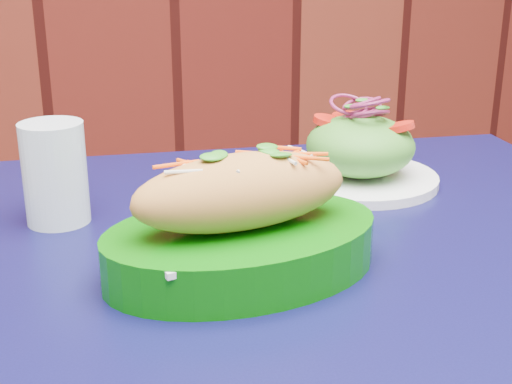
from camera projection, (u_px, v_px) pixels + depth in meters
name	position (u px, v px, depth m)	size (l,w,h in m)	color
cafe_table	(323.00, 330.00, 0.75)	(0.88, 0.88, 0.75)	black
banh_mi_basket	(242.00, 226.00, 0.66)	(0.29, 0.21, 0.12)	#086106
salad_plate	(360.00, 152.00, 0.91)	(0.20, 0.20, 0.12)	white
water_glass	(55.00, 173.00, 0.78)	(0.07, 0.07, 0.11)	silver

